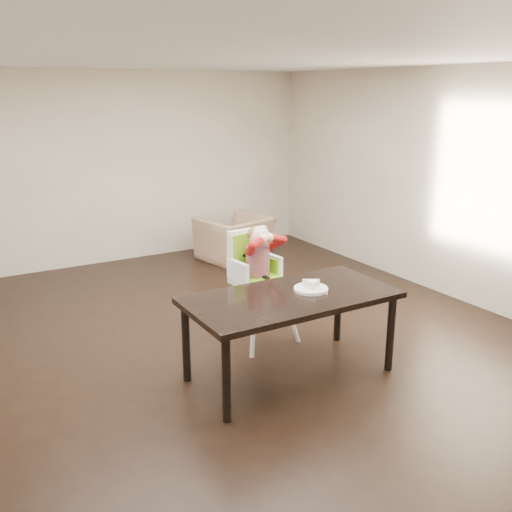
# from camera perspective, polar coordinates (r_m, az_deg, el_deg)

# --- Properties ---
(ground) EXTENTS (7.00, 7.00, 0.00)m
(ground) POSITION_cam_1_polar(r_m,az_deg,el_deg) (5.64, -2.52, -9.18)
(ground) COLOR black
(ground) RESTS_ON ground
(room_walls) EXTENTS (6.02, 7.02, 2.71)m
(room_walls) POSITION_cam_1_polar(r_m,az_deg,el_deg) (5.12, -2.78, 9.91)
(room_walls) COLOR #C1B5A0
(room_walls) RESTS_ON ground
(dining_table) EXTENTS (1.80, 0.90, 0.75)m
(dining_table) POSITION_cam_1_polar(r_m,az_deg,el_deg) (4.88, 3.51, -4.77)
(dining_table) COLOR black
(dining_table) RESTS_ON ground
(high_chair) EXTENTS (0.54, 0.54, 1.18)m
(high_chair) POSITION_cam_1_polar(r_m,az_deg,el_deg) (5.54, 0.02, -0.41)
(high_chair) COLOR white
(high_chair) RESTS_ON ground
(plate) EXTENTS (0.34, 0.34, 0.09)m
(plate) POSITION_cam_1_polar(r_m,az_deg,el_deg) (4.97, 5.55, -3.10)
(plate) COLOR white
(plate) RESTS_ON dining_table
(armchair) EXTENTS (1.08, 0.83, 0.84)m
(armchair) POSITION_cam_1_polar(r_m,az_deg,el_deg) (8.42, -2.16, 2.51)
(armchair) COLOR tan
(armchair) RESTS_ON ground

